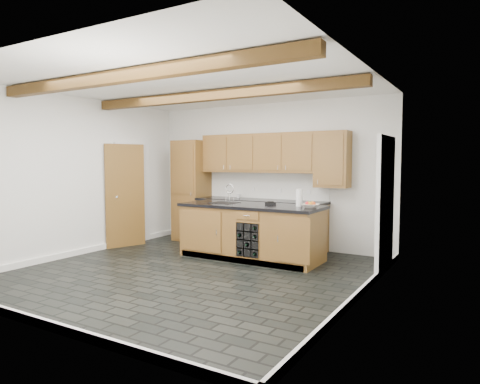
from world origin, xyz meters
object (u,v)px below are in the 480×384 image
object	(u,v)px
fruit_bowl	(310,206)
paper_towel	(299,198)
kitchen_scale	(270,203)
island	(251,232)

from	to	relation	value
fruit_bowl	paper_towel	world-z (taller)	paper_towel
kitchen_scale	paper_towel	distance (m)	0.55
fruit_bowl	paper_towel	bearing A→B (deg)	151.12
island	fruit_bowl	xyz separation A→B (m)	(1.07, -0.01, 0.50)
fruit_bowl	paper_towel	distance (m)	0.30
island	fruit_bowl	world-z (taller)	fruit_bowl
island	fruit_bowl	bearing A→B (deg)	-0.60
fruit_bowl	kitchen_scale	bearing A→B (deg)	168.52
kitchen_scale	fruit_bowl	bearing A→B (deg)	-27.28
island	fruit_bowl	distance (m)	1.18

